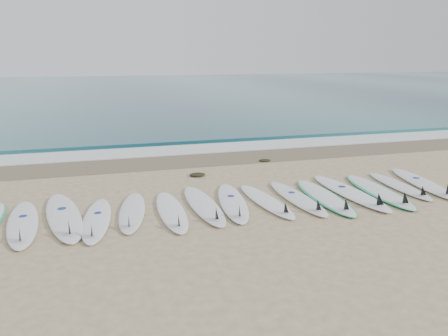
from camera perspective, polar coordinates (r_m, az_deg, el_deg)
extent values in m
plane|color=tan|center=(8.92, 1.37, -4.87)|extent=(120.00, 120.00, 0.00)
cube|color=#25636A|center=(40.71, -12.65, 10.00)|extent=(120.00, 55.00, 0.03)
cube|color=brown|center=(12.73, -4.15, 1.05)|extent=(120.00, 1.80, 0.01)
cube|color=silver|center=(14.07, -5.34, 2.38)|extent=(120.00, 1.40, 0.04)
cube|color=#25636A|center=(15.51, -6.39, 3.60)|extent=(120.00, 1.00, 0.10)
ellipsoid|color=white|center=(8.68, -24.80, -6.51)|extent=(0.80, 2.57, 0.08)
cone|color=black|center=(7.77, -25.14, -7.80)|extent=(0.24, 0.29, 0.27)
cylinder|color=navy|center=(8.90, -24.78, -5.72)|extent=(0.16, 0.16, 0.01)
ellipsoid|color=white|center=(8.76, -20.22, -5.83)|extent=(1.04, 2.92, 0.09)
cone|color=black|center=(7.72, -19.59, -7.18)|extent=(0.29, 0.34, 0.31)
cylinder|color=navy|center=(9.00, -20.42, -4.98)|extent=(0.19, 0.19, 0.01)
ellipsoid|color=white|center=(8.40, -16.27, -6.42)|extent=(0.70, 2.40, 0.08)
cone|color=black|center=(7.55, -16.90, -7.74)|extent=(0.22, 0.27, 0.25)
cylinder|color=navy|center=(8.60, -16.16, -5.64)|extent=(0.15, 0.15, 0.01)
ellipsoid|color=white|center=(8.65, -11.90, -5.54)|extent=(0.80, 2.38, 0.08)
cone|color=black|center=(7.81, -12.32, -6.72)|extent=(0.23, 0.27, 0.25)
ellipsoid|color=white|center=(8.55, -6.92, -5.55)|extent=(0.53, 2.43, 0.08)
cone|color=black|center=(7.68, -5.95, -6.75)|extent=(0.21, 0.26, 0.26)
ellipsoid|color=white|center=(8.83, -2.74, -4.79)|extent=(0.60, 2.59, 0.08)
cone|color=black|center=(7.93, -0.99, -5.91)|extent=(0.22, 0.28, 0.27)
ellipsoid|color=white|center=(8.99, 1.10, -4.42)|extent=(0.92, 2.60, 0.08)
cone|color=black|center=(8.07, 2.04, -5.54)|extent=(0.26, 0.30, 0.27)
cylinder|color=navy|center=(9.20, 0.89, -3.68)|extent=(0.17, 0.17, 0.01)
ellipsoid|color=white|center=(9.10, 5.43, -4.26)|extent=(0.68, 2.38, 0.08)
cone|color=black|center=(8.34, 8.05, -5.12)|extent=(0.22, 0.27, 0.25)
ellipsoid|color=white|center=(9.37, 9.44, -3.82)|extent=(0.57, 2.49, 0.08)
cone|color=black|center=(8.57, 12.20, -4.69)|extent=(0.22, 0.27, 0.26)
cylinder|color=navy|center=(9.56, 8.81, -3.17)|extent=(0.15, 0.15, 0.01)
ellipsoid|color=white|center=(9.56, 12.94, -3.63)|extent=(0.68, 2.60, 0.08)
ellipsoid|color=#1EB872|center=(9.56, 12.94, -3.67)|extent=(0.77, 2.62, 0.06)
cone|color=black|center=(8.72, 15.65, -4.53)|extent=(0.23, 0.29, 0.27)
ellipsoid|color=white|center=(9.98, 15.96, -3.03)|extent=(0.70, 2.83, 0.09)
cone|color=black|center=(9.15, 19.62, -3.83)|extent=(0.25, 0.31, 0.30)
cylinder|color=navy|center=(10.18, 15.14, -2.35)|extent=(0.17, 0.17, 0.01)
ellipsoid|color=white|center=(10.28, 19.48, -2.81)|extent=(0.74, 2.69, 0.09)
ellipsoid|color=#1EB872|center=(10.28, 19.48, -2.84)|extent=(0.84, 2.72, 0.06)
cone|color=black|center=(9.46, 22.56, -3.58)|extent=(0.24, 0.30, 0.28)
ellipsoid|color=silver|center=(10.88, 21.80, -2.13)|extent=(0.61, 2.34, 0.07)
cone|color=black|center=(10.19, 24.54, -2.70)|extent=(0.21, 0.26, 0.25)
ellipsoid|color=white|center=(11.30, 24.44, -1.77)|extent=(1.01, 2.77, 0.09)
cone|color=black|center=(10.46, 27.25, -2.42)|extent=(0.27, 0.32, 0.29)
cylinder|color=navy|center=(11.50, 23.81, -1.20)|extent=(0.18, 0.18, 0.01)
ellipsoid|color=black|center=(11.03, -3.49, -0.87)|extent=(0.41, 0.32, 0.08)
ellipsoid|color=black|center=(12.59, 5.35, 1.00)|extent=(0.34, 0.27, 0.07)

